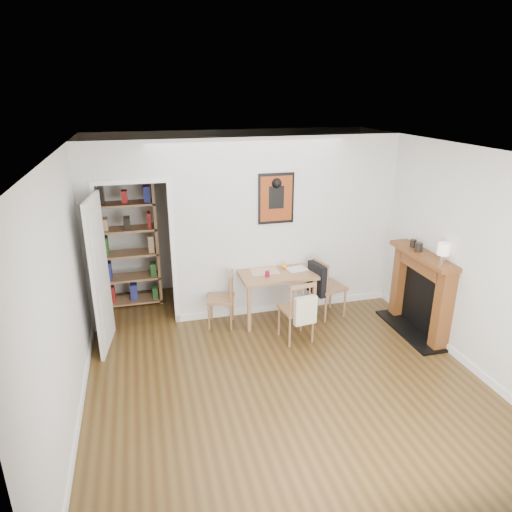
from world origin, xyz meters
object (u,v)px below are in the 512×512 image
object	(u,v)px
ceramic_jar_b	(413,243)
ceramic_jar_a	(419,247)
bookshelf	(129,242)
orange_fruit	(284,266)
chair_right	(328,287)
notebook	(297,269)
chair_left	(221,299)
chair_front	(297,310)
mantel_lamp	(444,250)
dining_table	(276,278)
red_glass	(267,274)
fireplace	(421,290)

from	to	relation	value
ceramic_jar_b	ceramic_jar_a	bearing A→B (deg)	-99.31
bookshelf	orange_fruit	xyz separation A→B (m)	(2.17, -0.96, -0.25)
chair_right	notebook	world-z (taller)	chair_right
chair_left	ceramic_jar_b	xyz separation A→B (m)	(2.59, -0.59, 0.81)
chair_front	chair_right	bearing A→B (deg)	38.85
bookshelf	mantel_lamp	world-z (taller)	bookshelf
chair_front	ceramic_jar_a	world-z (taller)	ceramic_jar_a
notebook	ceramic_jar_b	distance (m)	1.65
dining_table	notebook	distance (m)	0.33
bookshelf	red_glass	world-z (taller)	bookshelf
chair_left	red_glass	distance (m)	0.76
dining_table	orange_fruit	size ratio (longest dim) A/B	13.95
dining_table	chair_left	world-z (taller)	chair_left
fireplace	chair_right	bearing A→B (deg)	144.46
dining_table	ceramic_jar_b	distance (m)	1.95
chair_front	chair_left	bearing A→B (deg)	144.31
ceramic_jar_b	red_glass	bearing A→B (deg)	166.44
chair_left	bookshelf	bearing A→B (deg)	138.26
chair_left	ceramic_jar_a	size ratio (longest dim) A/B	6.82
mantel_lamp	ceramic_jar_a	bearing A→B (deg)	100.27
red_glass	ceramic_jar_b	world-z (taller)	ceramic_jar_b
chair_left	ceramic_jar_b	bearing A→B (deg)	-12.95
chair_front	fireplace	distance (m)	1.74
chair_right	ceramic_jar_a	size ratio (longest dim) A/B	7.55
chair_right	chair_left	bearing A→B (deg)	176.25
chair_front	ceramic_jar_b	distance (m)	1.85
chair_right	notebook	size ratio (longest dim) A/B	3.14
bookshelf	red_glass	xyz separation A→B (m)	(1.85, -1.20, -0.25)
chair_left	notebook	size ratio (longest dim) A/B	2.84
chair_front	notebook	bearing A→B (deg)	71.11
mantel_lamp	ceramic_jar_a	xyz separation A→B (m)	(-0.07, 0.41, -0.09)
chair_right	chair_front	xyz separation A→B (m)	(-0.68, -0.55, -0.02)
chair_left	notebook	bearing A→B (deg)	1.49
orange_fruit	ceramic_jar_b	size ratio (longest dim) A/B	0.73
red_glass	ceramic_jar_a	bearing A→B (deg)	-18.57
dining_table	red_glass	world-z (taller)	red_glass
orange_fruit	chair_right	bearing A→B (deg)	-19.45
fireplace	ceramic_jar_b	xyz separation A→B (m)	(-0.04, 0.26, 0.60)
chair_right	notebook	xyz separation A→B (m)	(-0.45, 0.13, 0.28)
chair_left	chair_front	size ratio (longest dim) A/B	0.92
chair_right	orange_fruit	xyz separation A→B (m)	(-0.61, 0.22, 0.31)
chair_right	dining_table	bearing A→B (deg)	172.25
red_glass	ceramic_jar_a	world-z (taller)	ceramic_jar_a
fireplace	orange_fruit	xyz separation A→B (m)	(-1.66, 0.96, 0.15)
chair_right	mantel_lamp	world-z (taller)	mantel_lamp
chair_front	ceramic_jar_a	distance (m)	1.83
ceramic_jar_a	fireplace	bearing A→B (deg)	-49.10
red_glass	mantel_lamp	world-z (taller)	mantel_lamp
mantel_lamp	dining_table	bearing A→B (deg)	147.02
chair_left	orange_fruit	distance (m)	1.04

